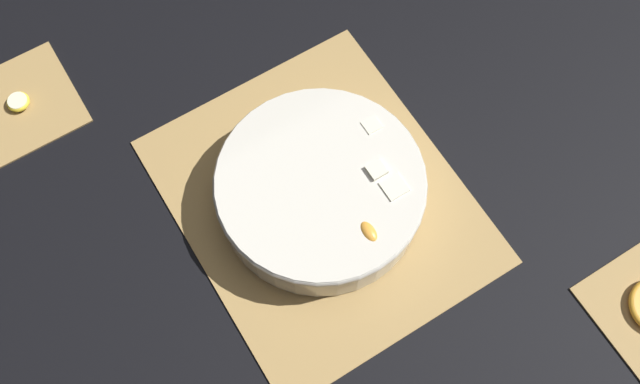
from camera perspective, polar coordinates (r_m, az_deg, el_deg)
ground_plane at (r=0.99m, az=0.00°, el=-0.70°), size 6.00×6.00×0.00m
bamboo_mat_center at (r=0.99m, az=0.00°, el=-0.64°), size 0.42×0.35×0.01m
coaster_mat_near_left at (r=1.13m, az=-21.88°, el=6.21°), size 0.15×0.15×0.01m
fruit_salad_bowl at (r=0.95m, az=-0.03°, el=0.24°), size 0.27×0.27×0.07m
banana_coin_single at (r=1.13m, az=-22.01°, el=6.39°), size 0.03×0.03×0.01m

